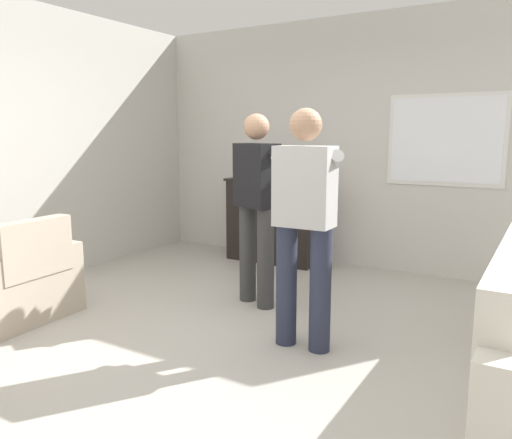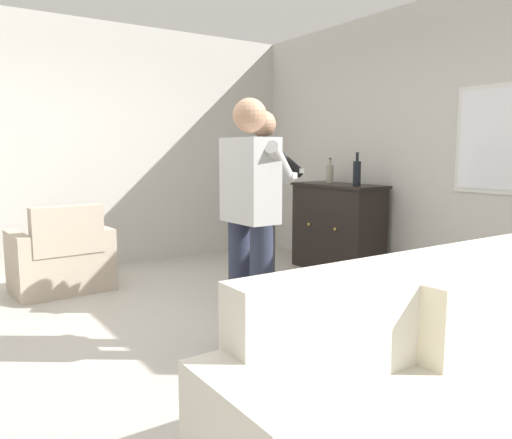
{
  "view_description": "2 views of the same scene",
  "coord_description": "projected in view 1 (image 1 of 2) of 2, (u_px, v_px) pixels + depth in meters",
  "views": [
    {
      "loc": [
        1.92,
        -2.84,
        1.51
      ],
      "look_at": [
        0.02,
        0.32,
        0.87
      ],
      "focal_mm": 35.0,
      "sensor_mm": 36.0,
      "label": 1
    },
    {
      "loc": [
        3.18,
        -1.53,
        1.34
      ],
      "look_at": [
        0.17,
        0.48,
        0.85
      ],
      "focal_mm": 35.0,
      "sensor_mm": 36.0,
      "label": 2
    }
  ],
  "objects": [
    {
      "name": "ground",
      "position": [
        231.0,
        344.0,
        3.63
      ],
      "size": [
        10.4,
        10.4,
        0.0
      ],
      "primitive_type": "plane",
      "color": "#B2ADA3"
    },
    {
      "name": "wall_back_with_window",
      "position": [
        363.0,
        144.0,
        5.62
      ],
      "size": [
        5.2,
        0.15,
        2.8
      ],
      "color": "beige",
      "rests_on": "ground"
    },
    {
      "name": "armchair",
      "position": [
        18.0,
        285.0,
        4.07
      ],
      "size": [
        0.69,
        0.92,
        0.85
      ],
      "color": "#B2A38E",
      "rests_on": "ground"
    },
    {
      "name": "sideboard_cabinet",
      "position": [
        274.0,
        220.0,
        5.95
      ],
      "size": [
        1.12,
        0.49,
        0.99
      ],
      "color": "black",
      "rests_on": "ground"
    },
    {
      "name": "bottle_wine_green",
      "position": [
        263.0,
        169.0,
        5.97
      ],
      "size": [
        0.08,
        0.08,
        0.28
      ],
      "color": "gray",
      "rests_on": "sideboard_cabinet"
    },
    {
      "name": "bottle_liquor_amber",
      "position": [
        298.0,
        169.0,
        5.63
      ],
      "size": [
        0.08,
        0.08,
        0.35
      ],
      "color": "black",
      "rests_on": "sideboard_cabinet"
    },
    {
      "name": "person_standing_left",
      "position": [
        257.0,
        200.0,
        4.35
      ],
      "size": [
        0.52,
        0.52,
        1.68
      ],
      "color": "#383838",
      "rests_on": "ground"
    },
    {
      "name": "person_standing_right",
      "position": [
        305.0,
        218.0,
        3.44
      ],
      "size": [
        0.56,
        0.48,
        1.68
      ],
      "color": "#282D42",
      "rests_on": "ground"
    }
  ]
}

